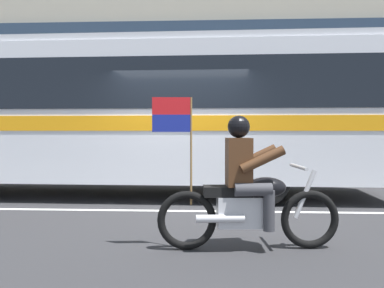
{
  "coord_description": "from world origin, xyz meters",
  "views": [
    {
      "loc": [
        0.65,
        -7.84,
        1.39
      ],
      "look_at": [
        0.25,
        -0.66,
        1.16
      ],
      "focal_mm": 39.54,
      "sensor_mm": 36.0,
      "label": 1
    }
  ],
  "objects": [
    {
      "name": "ground_plane",
      "position": [
        0.0,
        0.0,
        0.0
      ],
      "size": [
        60.0,
        60.0,
        0.0
      ],
      "primitive_type": "plane",
      "color": "#2B2B2D"
    },
    {
      "name": "sidewalk_curb",
      "position": [
        0.0,
        5.1,
        0.07
      ],
      "size": [
        28.0,
        3.8,
        0.15
      ],
      "primitive_type": "cube",
      "color": "#B7B2A8",
      "rests_on": "ground_plane"
    },
    {
      "name": "lane_center_stripe",
      "position": [
        0.0,
        -0.6,
        0.0
      ],
      "size": [
        26.6,
        0.14,
        0.01
      ],
      "primitive_type": "cube",
      "color": "silver",
      "rests_on": "ground_plane"
    },
    {
      "name": "transit_bus",
      "position": [
        -1.7,
        1.19,
        1.88
      ],
      "size": [
        11.73,
        2.87,
        3.22
      ],
      "color": "silver",
      "rests_on": "ground_plane"
    },
    {
      "name": "motorcycle_with_rider",
      "position": [
        1.01,
        -2.9,
        0.67
      ],
      "size": [
        2.19,
        0.65,
        1.78
      ],
      "color": "black",
      "rests_on": "ground_plane"
    },
    {
      "name": "fire_hydrant",
      "position": [
        2.39,
        3.92,
        0.52
      ],
      "size": [
        0.22,
        0.3,
        0.75
      ],
      "color": "#4C8C3F",
      "rests_on": "sidewalk_curb"
    }
  ]
}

